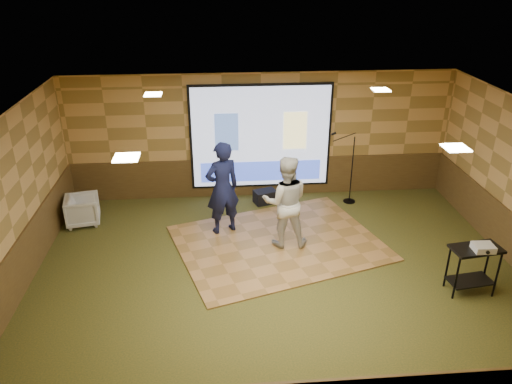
{
  "coord_description": "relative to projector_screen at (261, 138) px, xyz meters",
  "views": [
    {
      "loc": [
        -1.03,
        -7.62,
        5.3
      ],
      "look_at": [
        -0.33,
        0.86,
        1.3
      ],
      "focal_mm": 35.0,
      "sensor_mm": 36.0,
      "label": 1
    }
  ],
  "objects": [
    {
      "name": "duffel_bag",
      "position": [
        0.07,
        -0.43,
        -1.32
      ],
      "size": [
        0.58,
        0.48,
        0.31
      ],
      "primitive_type": "cube",
      "rotation": [
        0.0,
        0.0,
        0.32
      ],
      "color": "black",
      "rests_on": "ground"
    },
    {
      "name": "downlight_se",
      "position": [
        2.2,
        -4.94,
        1.5
      ],
      "size": [
        0.32,
        0.32,
        0.02
      ],
      "primitive_type": "cube",
      "color": "beige",
      "rests_on": "room_shell"
    },
    {
      "name": "player_left",
      "position": [
        -0.95,
        -1.75,
        -0.45
      ],
      "size": [
        0.85,
        0.72,
        1.99
      ],
      "primitive_type": "imported",
      "rotation": [
        0.0,
        0.0,
        3.53
      ],
      "color": "#121639",
      "rests_on": "dance_floor"
    },
    {
      "name": "banquet_chair",
      "position": [
        -4.0,
        -1.11,
        -1.15
      ],
      "size": [
        0.82,
        0.8,
        0.64
      ],
      "primitive_type": "imported",
      "rotation": [
        0.0,
        0.0,
        1.75
      ],
      "color": "gray",
      "rests_on": "ground"
    },
    {
      "name": "dance_floor",
      "position": [
        0.16,
        -2.33,
        -1.46
      ],
      "size": [
        4.68,
        4.07,
        0.03
      ],
      "primitive_type": "cube",
      "rotation": [
        0.0,
        0.0,
        0.3
      ],
      "color": "#A1703B",
      "rests_on": "ground"
    },
    {
      "name": "downlight_sw",
      "position": [
        -2.2,
        -4.94,
        1.5
      ],
      "size": [
        0.32,
        0.32,
        0.02
      ],
      "primitive_type": "cube",
      "color": "beige",
      "rests_on": "room_shell"
    },
    {
      "name": "mic_stand",
      "position": [
        2.03,
        -0.54,
        -0.98
      ],
      "size": [
        0.69,
        0.28,
        1.76
      ],
      "rotation": [
        0.0,
        0.0,
        -0.13
      ],
      "color": "black",
      "rests_on": "ground"
    },
    {
      "name": "downlight_ne",
      "position": [
        2.2,
        -1.64,
        1.5
      ],
      "size": [
        0.32,
        0.32,
        0.02
      ],
      "primitive_type": "cube",
      "color": "beige",
      "rests_on": "room_shell"
    },
    {
      "name": "ground",
      "position": [
        0.0,
        -3.44,
        -1.47
      ],
      "size": [
        9.0,
        9.0,
        0.0
      ],
      "primitive_type": "plane",
      "color": "#2E3719",
      "rests_on": "ground"
    },
    {
      "name": "downlight_nw",
      "position": [
        -2.2,
        -1.64,
        1.5
      ],
      "size": [
        0.32,
        0.32,
        0.02
      ],
      "primitive_type": "cube",
      "color": "beige",
      "rests_on": "room_shell"
    },
    {
      "name": "wainscot_back",
      "position": [
        0.0,
        0.04,
        -1.0
      ],
      "size": [
        9.0,
        0.04,
        0.95
      ],
      "primitive_type": "cube",
      "color": "#4A3218",
      "rests_on": "ground"
    },
    {
      "name": "projector",
      "position": [
        3.32,
        -4.3,
        -0.53
      ],
      "size": [
        0.34,
        0.29,
        0.11
      ],
      "primitive_type": "cube",
      "rotation": [
        0.0,
        0.0,
        -0.03
      ],
      "color": "silver",
      "rests_on": "av_table"
    },
    {
      "name": "room_shell",
      "position": [
        0.0,
        -3.44,
        0.62
      ],
      "size": [
        9.04,
        7.04,
        3.02
      ],
      "color": "tan",
      "rests_on": "ground"
    },
    {
      "name": "player_right",
      "position": [
        0.27,
        -2.38,
        -0.5
      ],
      "size": [
        0.96,
        0.77,
        1.89
      ],
      "primitive_type": "imported",
      "rotation": [
        0.0,
        0.0,
        3.08
      ],
      "color": "beige",
      "rests_on": "dance_floor"
    },
    {
      "name": "projector_screen",
      "position": [
        0.0,
        0.0,
        0.0
      ],
      "size": [
        3.32,
        0.06,
        2.52
      ],
      "color": "black",
      "rests_on": "room_shell"
    },
    {
      "name": "wainscot_left",
      "position": [
        -4.48,
        -3.44,
        -1.0
      ],
      "size": [
        0.04,
        7.0,
        0.95
      ],
      "primitive_type": "cube",
      "color": "#4A3218",
      "rests_on": "ground"
    },
    {
      "name": "av_table",
      "position": [
        3.27,
        -4.2,
        -0.87
      ],
      "size": [
        0.84,
        0.44,
        0.89
      ],
      "rotation": [
        0.0,
        0.0,
        0.13
      ],
      "color": "black",
      "rests_on": "ground"
    }
  ]
}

